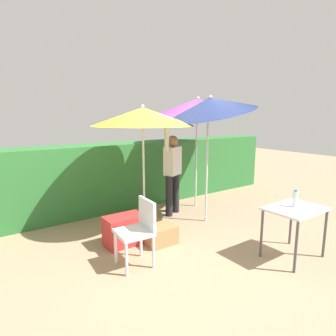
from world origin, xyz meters
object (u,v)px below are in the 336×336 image
at_px(umbrella_yellow, 198,107).
at_px(crate_cardboard, 160,235).
at_px(person_vendor, 173,169).
at_px(cooler_box, 124,230).
at_px(chair_plastic, 139,228).
at_px(folding_table, 295,214).
at_px(bottle_water, 295,199).
at_px(umbrella_orange, 143,117).
at_px(umbrella_rainbow, 209,106).

bearing_deg(umbrella_yellow, crate_cardboard, -146.56).
xyz_separation_m(person_vendor, cooler_box, (-1.45, -0.71, -0.70)).
height_order(umbrella_yellow, chair_plastic, umbrella_yellow).
xyz_separation_m(person_vendor, folding_table, (0.32, -2.46, -0.29)).
xyz_separation_m(crate_cardboard, bottle_water, (1.33, -1.41, 0.70)).
height_order(person_vendor, folding_table, person_vendor).
relative_size(umbrella_orange, chair_plastic, 2.43).
bearing_deg(bottle_water, umbrella_yellow, 81.50).
height_order(folding_table, bottle_water, bottle_water).
relative_size(umbrella_orange, crate_cardboard, 4.67).
distance_m(person_vendor, crate_cardboard, 1.61).
distance_m(chair_plastic, cooler_box, 0.73).
distance_m(umbrella_rainbow, chair_plastic, 2.55).
relative_size(umbrella_rainbow, umbrella_orange, 1.15).
bearing_deg(crate_cardboard, chair_plastic, -147.83).
bearing_deg(cooler_box, folding_table, -44.68).
relative_size(cooler_box, bottle_water, 2.50).
relative_size(folding_table, bottle_water, 3.33).
height_order(umbrella_yellow, folding_table, umbrella_yellow).
xyz_separation_m(umbrella_yellow, crate_cardboard, (-1.71, -1.13, -2.02)).
xyz_separation_m(cooler_box, bottle_water, (1.80, -1.71, 0.61)).
height_order(umbrella_rainbow, bottle_water, umbrella_rainbow).
distance_m(umbrella_orange, crate_cardboard, 1.94).
height_order(person_vendor, bottle_water, person_vendor).
xyz_separation_m(umbrella_yellow, cooler_box, (-2.18, -0.83, -1.94)).
bearing_deg(umbrella_rainbow, bottle_water, -87.55).
bearing_deg(chair_plastic, folding_table, -29.85).
bearing_deg(folding_table, person_vendor, 97.32).
distance_m(umbrella_rainbow, umbrella_yellow, 0.95).
bearing_deg(cooler_box, umbrella_yellow, 20.84).
bearing_deg(crate_cardboard, person_vendor, 45.98).
bearing_deg(chair_plastic, bottle_water, -28.59).
distance_m(umbrella_orange, folding_table, 2.75).
bearing_deg(crate_cardboard, cooler_box, 147.62).
relative_size(umbrella_orange, person_vendor, 1.15).
relative_size(umbrella_orange, bottle_water, 9.01).
height_order(umbrella_orange, chair_plastic, umbrella_orange).
height_order(umbrella_orange, bottle_water, umbrella_orange).
bearing_deg(folding_table, bottle_water, 43.65).
relative_size(umbrella_yellow, person_vendor, 1.28).
relative_size(person_vendor, folding_table, 2.35).
height_order(crate_cardboard, folding_table, folding_table).
xyz_separation_m(chair_plastic, folding_table, (1.88, -1.08, 0.13)).
distance_m(cooler_box, crate_cardboard, 0.56).
bearing_deg(bottle_water, folding_table, -136.35).
bearing_deg(cooler_box, umbrella_orange, 31.73).
distance_m(umbrella_rainbow, person_vendor, 1.44).
xyz_separation_m(umbrella_orange, umbrella_yellow, (1.61, 0.48, 0.20)).
height_order(umbrella_rainbow, umbrella_yellow, umbrella_rainbow).
xyz_separation_m(umbrella_yellow, folding_table, (-0.42, -2.57, -1.53)).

